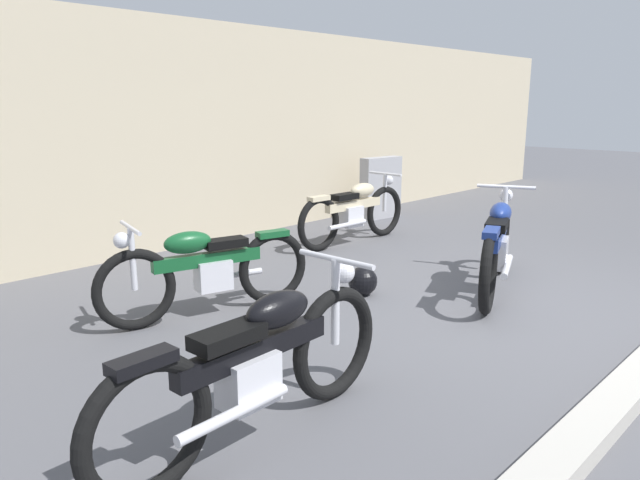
# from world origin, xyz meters

# --- Properties ---
(ground_plane) EXTENTS (40.00, 40.00, 0.00)m
(ground_plane) POSITION_xyz_m (0.00, 0.00, 0.00)
(ground_plane) COLOR #56565B
(building_wall) EXTENTS (18.00, 0.30, 2.87)m
(building_wall) POSITION_xyz_m (0.00, 4.44, 1.44)
(building_wall) COLOR beige
(building_wall) RESTS_ON ground_plane
(stone_marker) EXTENTS (0.79, 0.28, 0.99)m
(stone_marker) POSITION_xyz_m (2.54, 3.70, 0.50)
(stone_marker) COLOR #9E9EA3
(stone_marker) RESTS_ON ground_plane
(helmet) EXTENTS (0.29, 0.29, 0.29)m
(helmet) POSITION_xyz_m (-0.75, 1.34, 0.14)
(helmet) COLOR black
(helmet) RESTS_ON ground_plane
(motorcycle_blue) EXTENTS (2.05, 1.01, 0.98)m
(motorcycle_blue) POSITION_xyz_m (0.31, 0.48, 0.47)
(motorcycle_blue) COLOR black
(motorcycle_blue) RESTS_ON ground_plane
(motorcycle_green) EXTENTS (1.93, 0.71, 0.88)m
(motorcycle_green) POSITION_xyz_m (-2.13, 1.96, 0.42)
(motorcycle_green) COLOR black
(motorcycle_green) RESTS_ON ground_plane
(motorcycle_black) EXTENTS (2.08, 0.58, 0.93)m
(motorcycle_black) POSITION_xyz_m (-3.11, 0.12, 0.45)
(motorcycle_black) COLOR black
(motorcycle_black) RESTS_ON ground_plane
(motorcycle_cream) EXTENTS (2.00, 0.56, 0.90)m
(motorcycle_cream) POSITION_xyz_m (0.89, 2.85, 0.43)
(motorcycle_cream) COLOR black
(motorcycle_cream) RESTS_ON ground_plane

